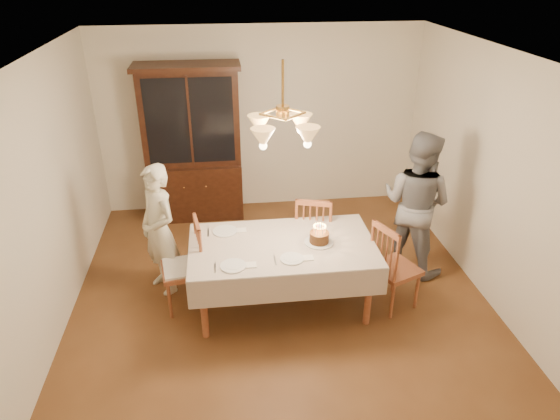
{
  "coord_description": "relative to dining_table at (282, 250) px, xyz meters",
  "views": [
    {
      "loc": [
        -0.55,
        -4.34,
        3.41
      ],
      "look_at": [
        0.0,
        0.2,
        1.05
      ],
      "focal_mm": 32.0,
      "sensor_mm": 36.0,
      "label": 1
    }
  ],
  "objects": [
    {
      "name": "ground",
      "position": [
        0.0,
        0.0,
        -0.68
      ],
      "size": [
        5.0,
        5.0,
        0.0
      ],
      "primitive_type": "plane",
      "color": "#5A3419",
      "rests_on": "ground"
    },
    {
      "name": "room_shell",
      "position": [
        0.0,
        0.0,
        0.9
      ],
      "size": [
        5.0,
        5.0,
        5.0
      ],
      "color": "white",
      "rests_on": "ground"
    },
    {
      "name": "dining_table",
      "position": [
        0.0,
        0.0,
        0.0
      ],
      "size": [
        1.9,
        1.1,
        0.76
      ],
      "color": "brown",
      "rests_on": "ground"
    },
    {
      "name": "china_hutch",
      "position": [
        -0.96,
        2.25,
        0.36
      ],
      "size": [
        1.38,
        0.54,
        2.16
      ],
      "color": "black",
      "rests_on": "ground"
    },
    {
      "name": "chair_far_side",
      "position": [
        0.46,
        0.64,
        -0.24
      ],
      "size": [
        0.54,
        0.53,
        1.0
      ],
      "color": "brown",
      "rests_on": "ground"
    },
    {
      "name": "chair_left_end",
      "position": [
        -1.03,
        0.12,
        -0.23
      ],
      "size": [
        0.48,
        0.5,
        1.0
      ],
      "color": "brown",
      "rests_on": "ground"
    },
    {
      "name": "chair_right_end",
      "position": [
        1.17,
        -0.14,
        -0.24
      ],
      "size": [
        0.56,
        0.57,
        1.0
      ],
      "color": "brown",
      "rests_on": "ground"
    },
    {
      "name": "elderly_woman",
      "position": [
        -1.28,
        0.47,
        0.06
      ],
      "size": [
        0.61,
        0.65,
        1.49
      ],
      "primitive_type": "imported",
      "rotation": [
        0.0,
        0.0,
        -0.93
      ],
      "color": "#EDE6C8",
      "rests_on": "ground"
    },
    {
      "name": "adult_in_grey",
      "position": [
        1.62,
        0.55,
        0.17
      ],
      "size": [
        1.04,
        1.05,
        1.71
      ],
      "primitive_type": "imported",
      "rotation": [
        0.0,
        0.0,
        2.33
      ],
      "color": "slate",
      "rests_on": "ground"
    },
    {
      "name": "birthday_cake",
      "position": [
        0.38,
        -0.02,
        0.13
      ],
      "size": [
        0.3,
        0.3,
        0.2
      ],
      "color": "white",
      "rests_on": "dining_table"
    },
    {
      "name": "place_setting_near_left",
      "position": [
        -0.5,
        -0.35,
        0.08
      ],
      "size": [
        0.4,
        0.25,
        0.02
      ],
      "color": "white",
      "rests_on": "dining_table"
    },
    {
      "name": "place_setting_near_right",
      "position": [
        0.07,
        -0.29,
        0.08
      ],
      "size": [
        0.38,
        0.23,
        0.02
      ],
      "color": "white",
      "rests_on": "dining_table"
    },
    {
      "name": "place_setting_far_left",
      "position": [
        -0.56,
        0.33,
        0.08
      ],
      "size": [
        0.41,
        0.26,
        0.02
      ],
      "color": "white",
      "rests_on": "dining_table"
    },
    {
      "name": "chandelier",
      "position": [
        -0.0,
        -0.0,
        1.29
      ],
      "size": [
        0.62,
        0.62,
        0.73
      ],
      "color": "#BF8C3F",
      "rests_on": "ground"
    }
  ]
}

